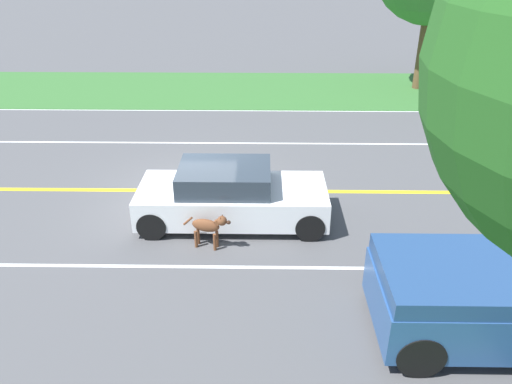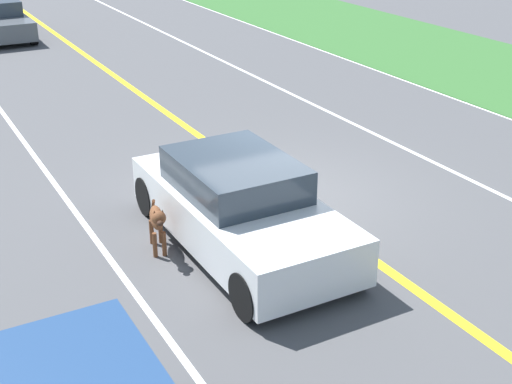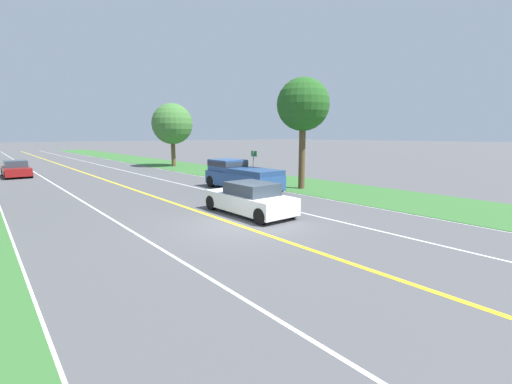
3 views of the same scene
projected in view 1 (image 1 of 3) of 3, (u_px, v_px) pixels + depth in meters
The scene contains 8 objects.
ground_plane at pixel (190, 191), 13.54m from camera, with size 400.00×400.00×0.00m, color #4C4C4F.
centre_divider_line at pixel (190, 190), 13.54m from camera, with size 0.18×160.00×0.01m, color yellow.
lane_edge_line_left at pixel (213, 110), 19.77m from camera, with size 0.14×160.00×0.01m, color white.
lane_dash_same_dir at pixel (167, 266), 10.43m from camera, with size 0.10×160.00×0.01m, color white.
lane_dash_oncoming at pixel (204, 143), 16.65m from camera, with size 0.10×160.00×0.01m, color white.
grass_verge_left at pixel (219, 89), 22.43m from camera, with size 6.00×160.00×0.03m, color #33662D.
ego_car at pixel (231, 196), 11.84m from camera, with size 1.91×4.44×1.42m.
dog at pixel (209, 226), 10.83m from camera, with size 0.41×1.09×0.86m.
Camera 1 is at (12.03, 1.99, 6.16)m, focal length 35.00 mm.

